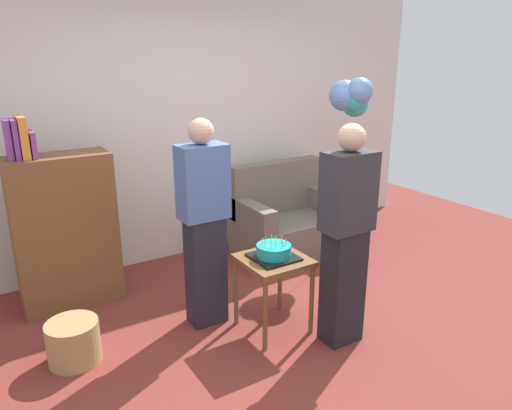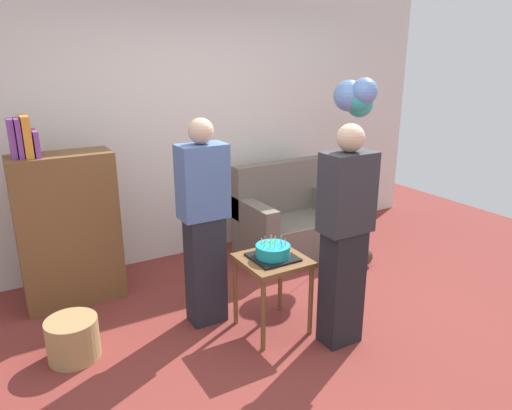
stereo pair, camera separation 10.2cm
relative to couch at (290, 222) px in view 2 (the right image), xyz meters
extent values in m
plane|color=maroon|center=(-0.88, -1.44, -0.34)|extent=(8.00, 8.00, 0.00)
cube|color=silver|center=(-0.88, 0.61, 1.01)|extent=(6.00, 0.10, 2.70)
cube|color=#6B6056|center=(0.00, -0.06, -0.14)|extent=(1.10, 0.70, 0.40)
cube|color=#6B6056|center=(0.00, 0.21, 0.34)|extent=(1.10, 0.16, 0.56)
cube|color=#6B6056|center=(-0.47, -0.06, 0.18)|extent=(0.16, 0.70, 0.24)
cube|color=#6B6056|center=(0.47, -0.06, 0.18)|extent=(0.16, 0.70, 0.24)
cube|color=brown|center=(-2.21, 0.07, 0.31)|extent=(0.80, 0.36, 1.30)
cube|color=#7F3D93|center=(-2.53, 0.07, 1.11)|extent=(0.04, 0.16, 0.30)
cube|color=#7F3D93|center=(-2.48, 0.07, 1.11)|extent=(0.04, 0.21, 0.30)
cube|color=orange|center=(-2.42, 0.07, 1.12)|extent=(0.06, 0.23, 0.32)
cube|color=#7F3D93|center=(-2.37, 0.07, 1.06)|extent=(0.04, 0.25, 0.20)
cube|color=brown|center=(-0.97, -1.19, 0.24)|extent=(0.48, 0.48, 0.04)
cylinder|color=brown|center=(-1.18, -1.40, -0.06)|extent=(0.04, 0.04, 0.56)
cylinder|color=brown|center=(-0.76, -1.40, -0.06)|extent=(0.04, 0.04, 0.56)
cylinder|color=brown|center=(-1.18, -0.98, -0.06)|extent=(0.04, 0.04, 0.56)
cylinder|color=brown|center=(-0.76, -0.98, -0.06)|extent=(0.04, 0.04, 0.56)
cube|color=black|center=(-0.97, -1.19, 0.27)|extent=(0.32, 0.32, 0.02)
cylinder|color=teal|center=(-0.97, -1.19, 0.32)|extent=(0.26, 0.26, 0.09)
cylinder|color=#66B2E5|center=(-0.90, -1.19, 0.40)|extent=(0.01, 0.01, 0.06)
cylinder|color=#F2CC4C|center=(-0.93, -1.15, 0.39)|extent=(0.01, 0.01, 0.05)
cylinder|color=#F2CC4C|center=(-0.94, -1.12, 0.39)|extent=(0.01, 0.01, 0.05)
cylinder|color=#EA668C|center=(-0.99, -1.11, 0.39)|extent=(0.01, 0.01, 0.05)
cylinder|color=#F2CC4C|center=(-1.04, -1.13, 0.39)|extent=(0.01, 0.01, 0.05)
cylinder|color=#F2CC4C|center=(-1.05, -1.20, 0.39)|extent=(0.01, 0.01, 0.05)
cylinder|color=#F2CC4C|center=(-1.02, -1.23, 0.39)|extent=(0.01, 0.01, 0.06)
cylinder|color=#F2CC4C|center=(-1.00, -1.25, 0.39)|extent=(0.01, 0.01, 0.05)
cylinder|color=#EA668C|center=(-0.94, -1.27, 0.39)|extent=(0.01, 0.01, 0.05)
cylinder|color=#EA668C|center=(-0.90, -1.24, 0.39)|extent=(0.01, 0.01, 0.06)
cube|color=#23232D|center=(-1.36, -0.82, 0.10)|extent=(0.28, 0.20, 0.88)
cube|color=#4C6BA3|center=(-1.36, -0.82, 0.82)|extent=(0.36, 0.22, 0.56)
sphere|color=#D1A889|center=(-1.36, -0.82, 1.19)|extent=(0.19, 0.19, 0.19)
cube|color=black|center=(-0.63, -1.58, 0.10)|extent=(0.28, 0.20, 0.88)
cube|color=#2D2D33|center=(-0.63, -1.58, 0.82)|extent=(0.36, 0.22, 0.56)
sphere|color=#D1A889|center=(-0.63, -1.58, 1.19)|extent=(0.19, 0.19, 0.19)
cylinder|color=#A88451|center=(-2.39, -0.80, -0.19)|extent=(0.36, 0.36, 0.30)
ellipsoid|color=#473328|center=(0.40, -0.70, -0.24)|extent=(0.28, 0.14, 0.20)
cylinder|color=silver|center=(0.62, -0.25, 0.44)|extent=(0.00, 0.00, 1.56)
sphere|color=#668ED6|center=(0.56, -0.18, 1.31)|extent=(0.32, 0.32, 0.32)
sphere|color=#2DADA8|center=(0.67, -0.23, 1.23)|extent=(0.27, 0.27, 0.27)
sphere|color=#2DADA8|center=(0.64, -0.24, 1.29)|extent=(0.31, 0.31, 0.31)
sphere|color=#668ED6|center=(0.63, -0.33, 1.37)|extent=(0.27, 0.27, 0.27)
camera|label=1|loc=(-2.83, -3.91, 1.73)|focal=33.47mm
camera|label=2|loc=(-2.74, -3.96, 1.73)|focal=33.47mm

